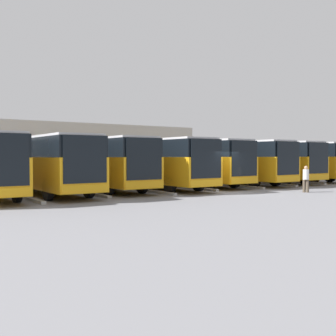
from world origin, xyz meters
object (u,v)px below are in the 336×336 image
at_px(bus_3, 191,161).
at_px(bus_6, 47,162).
at_px(bus_5, 100,162).
at_px(bus_1, 262,160).
at_px(bus_2, 232,161).
at_px(bus_0, 289,160).
at_px(pedestrian, 306,178).
at_px(bus_4, 154,161).

distance_m(bus_3, bus_6, 11.22).
relative_size(bus_3, bus_6, 1.00).
relative_size(bus_3, bus_5, 1.00).
height_order(bus_1, bus_2, same).
distance_m(bus_0, bus_5, 18.67).
bearing_deg(bus_6, bus_3, -175.97).
relative_size(bus_0, bus_6, 1.00).
bearing_deg(bus_5, pedestrian, 139.17).
xyz_separation_m(bus_1, bus_3, (7.47, -0.16, 0.00)).
bearing_deg(pedestrian, bus_4, 7.46).
height_order(bus_0, bus_3, same).
bearing_deg(bus_1, bus_0, -175.97).
distance_m(bus_4, bus_6, 7.47).
height_order(bus_2, bus_4, same).
bearing_deg(bus_3, bus_5, 0.15).
height_order(bus_0, bus_4, same).
bearing_deg(bus_0, bus_6, 2.45).
bearing_deg(bus_3, bus_6, 4.03).
height_order(bus_3, bus_4, same).
distance_m(bus_1, bus_3, 7.47).
relative_size(bus_0, pedestrian, 6.91).
distance_m(bus_0, bus_1, 3.74).
bearing_deg(bus_6, bus_1, -177.87).
xyz_separation_m(bus_0, bus_6, (22.41, 0.76, 0.00)).
bearing_deg(bus_1, bus_6, 2.13).
bearing_deg(bus_5, bus_1, 179.71).
height_order(bus_4, bus_6, same).
bearing_deg(bus_4, bus_1, -176.84).
bearing_deg(bus_4, bus_6, 0.58).
bearing_deg(bus_5, bus_3, -179.85).
relative_size(bus_6, pedestrian, 6.91).
distance_m(bus_4, bus_5, 3.80).
distance_m(bus_3, pedestrian, 8.88).
bearing_deg(bus_6, bus_0, -177.55).
xyz_separation_m(bus_2, bus_3, (3.73, -0.43, 0.00)).
bearing_deg(bus_2, bus_4, 2.40).
height_order(bus_1, bus_6, same).
height_order(bus_1, bus_3, same).
relative_size(bus_3, bus_4, 1.00).
height_order(bus_4, bus_5, same).
xyz_separation_m(bus_0, bus_4, (14.94, 0.75, 0.00)).
distance_m(bus_2, bus_6, 14.94).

